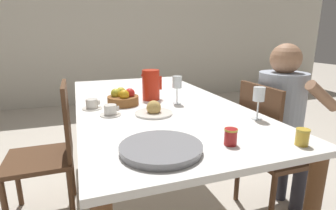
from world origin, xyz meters
The scene contains 16 objects.
ground_plane centered at (0.00, 0.00, 0.00)m, with size 20.00×20.00×0.00m, color beige.
wall_back centered at (0.00, 3.23, 1.30)m, with size 10.00×0.06×2.60m.
dining_table centered at (0.00, 0.00, 0.69)m, with size 1.02×2.03×0.77m.
chair_person_side centered at (0.69, -0.39, 0.48)m, with size 0.42×0.42×0.92m.
chair_opposite centered at (-0.69, 0.08, 0.48)m, with size 0.42×0.42×0.92m.
person_seated centered at (0.78, -0.38, 0.69)m, with size 0.39×0.41×1.17m.
red_pitcher centered at (0.00, 0.06, 0.88)m, with size 0.15×0.12×0.21m.
wine_glass_water centered at (0.13, -0.11, 0.91)m, with size 0.06×0.06×0.19m.
wine_glass_juice centered at (0.42, -0.57, 0.90)m, with size 0.06×0.06×0.18m.
teacup_near_person centered at (-0.32, -0.23, 0.80)m, with size 0.12×0.12×0.06m.
teacup_across centered at (-0.41, -0.06, 0.80)m, with size 0.12×0.12×0.06m.
serving_tray centered at (-0.20, -0.79, 0.79)m, with size 0.33×0.33×0.03m.
bread_plate centered at (-0.08, -0.30, 0.80)m, with size 0.22×0.22×0.08m.
jam_jar_amber centered at (0.37, -0.92, 0.81)m, with size 0.06×0.06×0.07m.
jam_jar_red centered at (0.09, -0.82, 0.81)m, with size 0.06×0.06×0.07m.
fruit_bowl centered at (-0.21, -0.02, 0.82)m, with size 0.20×0.20×0.11m.
Camera 1 is at (-0.49, -1.69, 1.22)m, focal length 28.00 mm.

